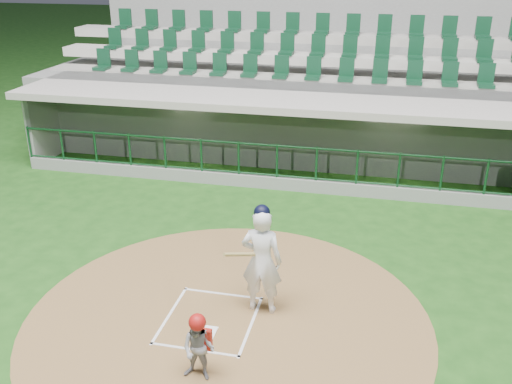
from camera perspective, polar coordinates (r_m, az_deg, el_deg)
ground at (r=10.62m, az=-4.16°, el=-11.78°), size 120.00×120.00×0.00m
dirt_circle at (r=10.39m, az=-2.86°, el=-12.58°), size 7.20×7.20×0.01m
home_plate at (r=10.07m, az=-5.34°, el=-13.86°), size 0.43×0.43×0.02m
batter_box_chalk at (r=10.37m, az=-4.65°, el=-12.61°), size 1.55×1.80×0.01m
dugout_structure at (r=17.11m, az=3.33°, el=5.61°), size 16.40×3.70×3.00m
seating_deck at (r=19.95m, az=4.86°, el=9.45°), size 17.00×6.72×5.15m
batter at (r=10.08m, az=0.56°, el=-6.77°), size 0.91×0.89×2.08m
catcher at (r=8.87m, az=-5.76°, el=-15.14°), size 0.54×0.43×1.14m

